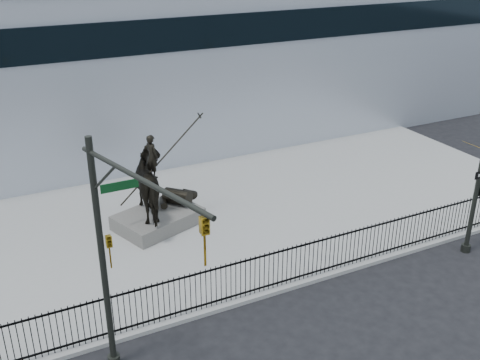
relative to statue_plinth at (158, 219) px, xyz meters
name	(u,v)px	position (x,y,z in m)	size (l,w,h in m)	color
ground	(319,302)	(3.17, -7.35, -0.46)	(120.00, 120.00, 0.00)	black
plaza	(230,215)	(3.17, -0.35, -0.39)	(30.00, 12.00, 0.15)	#989895
building	(135,59)	(3.17, 12.65, 4.04)	(44.00, 14.00, 9.00)	#B4BCC5
picket_fence	(301,262)	(3.17, -6.10, 0.44)	(22.10, 0.10, 1.50)	black
statue_plinth	(158,219)	(0.00, 0.00, 0.00)	(3.33, 2.29, 0.63)	#5A5852
equestrian_statue	(157,183)	(0.06, 0.02, 1.62)	(4.06, 3.23, 3.62)	black
traffic_signal_left	(118,256)	(-3.58, -7.98, 3.57)	(1.52, 4.84, 7.00)	black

